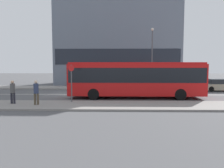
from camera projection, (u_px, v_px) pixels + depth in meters
name	position (u px, v px, depth m)	size (l,w,h in m)	color
ground_plane	(66.00, 94.00, 21.84)	(120.00, 120.00, 0.00)	#4F4F51
sidewalk_near	(45.00, 105.00, 15.61)	(44.00, 3.50, 0.13)	gray
sidewalk_far	(77.00, 88.00, 28.06)	(44.00, 3.50, 0.13)	gray
lane_centerline	(66.00, 94.00, 21.84)	(41.80, 0.16, 0.01)	silver
apartment_block_left_tower	(117.00, 35.00, 33.92)	(18.47, 6.87, 15.13)	slate
city_bus	(136.00, 78.00, 19.37)	(11.78, 2.63, 3.16)	red
parked_car_0	(174.00, 85.00, 24.84)	(4.24, 1.90, 1.38)	silver
parked_car_1	(219.00, 85.00, 24.83)	(3.92, 1.73, 1.37)	#A39E84
pedestrian_near_stop	(13.00, 91.00, 15.79)	(0.35, 0.34, 1.68)	#23232D
pedestrian_down_pavement	(36.00, 91.00, 15.34)	(0.34, 0.34, 1.72)	#4C4233
bus_stop_sign	(71.00, 80.00, 16.52)	(0.44, 0.12, 2.82)	#4C4C51
street_lamp	(152.00, 52.00, 26.12)	(0.36, 0.36, 7.22)	#4C4C51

